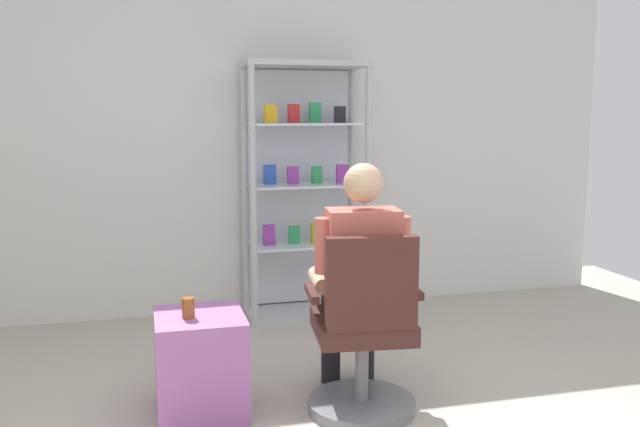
{
  "coord_description": "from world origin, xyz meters",
  "views": [
    {
      "loc": [
        -0.76,
        -2.21,
        1.54
      ],
      "look_at": [
        0.14,
        1.28,
        1.0
      ],
      "focal_mm": 38.24,
      "sensor_mm": 36.0,
      "label": 1
    }
  ],
  "objects_px": {
    "seated_shopkeeper": "(358,272)",
    "tea_glass": "(188,308)",
    "office_chair": "(364,341)",
    "storage_crate": "(201,364)",
    "display_cabinet_main": "(303,189)"
  },
  "relations": [
    {
      "from": "seated_shopkeeper",
      "to": "tea_glass",
      "type": "bearing_deg",
      "value": 176.4
    },
    {
      "from": "display_cabinet_main",
      "to": "tea_glass",
      "type": "xyz_separation_m",
      "value": [
        -0.97,
        -1.62,
        -0.39
      ]
    },
    {
      "from": "display_cabinet_main",
      "to": "storage_crate",
      "type": "relative_size",
      "value": 3.67
    },
    {
      "from": "display_cabinet_main",
      "to": "seated_shopkeeper",
      "type": "relative_size",
      "value": 1.47
    },
    {
      "from": "seated_shopkeeper",
      "to": "tea_glass",
      "type": "height_order",
      "value": "seated_shopkeeper"
    },
    {
      "from": "office_chair",
      "to": "tea_glass",
      "type": "distance_m",
      "value": 0.9
    },
    {
      "from": "storage_crate",
      "to": "tea_glass",
      "type": "bearing_deg",
      "value": -148.04
    },
    {
      "from": "seated_shopkeeper",
      "to": "storage_crate",
      "type": "xyz_separation_m",
      "value": [
        -0.82,
        0.09,
        -0.45
      ]
    },
    {
      "from": "tea_glass",
      "to": "seated_shopkeeper",
      "type": "bearing_deg",
      "value": -3.6
    },
    {
      "from": "display_cabinet_main",
      "to": "office_chair",
      "type": "relative_size",
      "value": 1.98
    },
    {
      "from": "office_chair",
      "to": "storage_crate",
      "type": "bearing_deg",
      "value": 162.48
    },
    {
      "from": "office_chair",
      "to": "storage_crate",
      "type": "relative_size",
      "value": 1.85
    },
    {
      "from": "display_cabinet_main",
      "to": "seated_shopkeeper",
      "type": "distance_m",
      "value": 1.7
    },
    {
      "from": "office_chair",
      "to": "seated_shopkeeper",
      "type": "height_order",
      "value": "seated_shopkeeper"
    },
    {
      "from": "display_cabinet_main",
      "to": "seated_shopkeeper",
      "type": "xyz_separation_m",
      "value": [
        -0.1,
        -1.68,
        -0.25
      ]
    }
  ]
}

